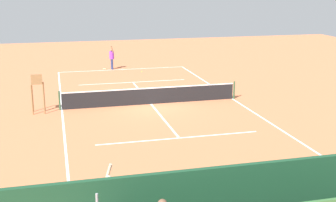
{
  "coord_description": "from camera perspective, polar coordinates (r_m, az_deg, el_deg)",
  "views": [
    {
      "loc": [
        5.19,
        24.51,
        6.76
      ],
      "look_at": [
        0.0,
        4.0,
        1.2
      ],
      "focal_mm": 48.23,
      "sensor_mm": 36.0,
      "label": 1
    }
  ],
  "objects": [
    {
      "name": "tennis_ball_near",
      "position": [
        35.31,
        -3.34,
        3.72
      ],
      "size": [
        0.07,
        0.07,
        0.07
      ],
      "primitive_type": "sphere",
      "color": "#CCDB33",
      "rests_on": "ground"
    },
    {
      "name": "ground_plane",
      "position": [
        25.95,
        -2.17,
        -0.39
      ],
      "size": [
        60.0,
        60.0,
        0.0
      ],
      "primitive_type": "plane",
      "color": "#CC7047"
    },
    {
      "name": "courtside_bench",
      "position": [
        14.49,
        15.37,
        -11.18
      ],
      "size": [
        1.8,
        0.4,
        0.93
      ],
      "color": "#33383D",
      "rests_on": "ground"
    },
    {
      "name": "umpire_chair",
      "position": [
        24.82,
        -16.18,
        1.46
      ],
      "size": [
        0.67,
        0.67,
        2.14
      ],
      "color": "olive",
      "rests_on": "ground"
    },
    {
      "name": "tennis_racket",
      "position": [
        36.85,
        -8.04,
        4.04
      ],
      "size": [
        0.31,
        0.57,
        0.03
      ],
      "color": "black",
      "rests_on": "ground"
    },
    {
      "name": "court_line_markings",
      "position": [
        25.98,
        -2.18,
        -0.36
      ],
      "size": [
        10.1,
        22.2,
        0.01
      ],
      "color": "white",
      "rests_on": "ground"
    },
    {
      "name": "line_judge",
      "position": [
        12.83,
        -7.43,
        -12.0
      ],
      "size": [
        0.39,
        0.54,
        1.93
      ],
      "color": "#232328",
      "rests_on": "ground"
    },
    {
      "name": "tennis_player",
      "position": [
        36.53,
        -7.12,
        5.57
      ],
      "size": [
        0.4,
        0.55,
        1.93
      ],
      "color": "navy",
      "rests_on": "ground"
    },
    {
      "name": "tennis_net",
      "position": [
        25.82,
        -2.18,
        0.69
      ],
      "size": [
        10.3,
        0.1,
        1.07
      ],
      "color": "black",
      "rests_on": "ground"
    },
    {
      "name": "backdrop_wall",
      "position": [
        13.06,
        11.06,
        -11.75
      ],
      "size": [
        18.0,
        0.16,
        2.0
      ],
      "primitive_type": "cube",
      "color": "#194228",
      "rests_on": "ground"
    }
  ]
}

